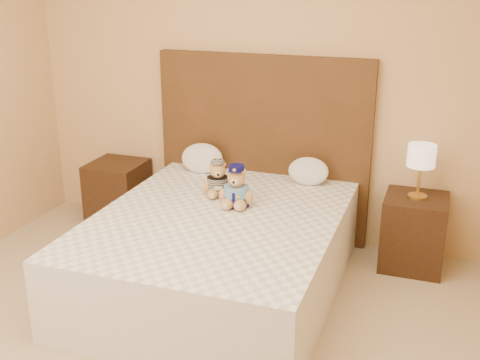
% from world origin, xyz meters
% --- Properties ---
extents(room_walls, '(4.04, 4.52, 2.72)m').
position_xyz_m(room_walls, '(0.00, 0.46, 1.81)').
color(room_walls, tan).
rests_on(room_walls, ground).
extents(bed, '(1.60, 2.00, 0.55)m').
position_xyz_m(bed, '(0.00, 1.20, 0.28)').
color(bed, white).
rests_on(bed, ground).
extents(headboard, '(1.75, 0.08, 1.50)m').
position_xyz_m(headboard, '(0.00, 2.21, 0.75)').
color(headboard, '#533019').
rests_on(headboard, ground).
extents(nightstand_left, '(0.45, 0.45, 0.55)m').
position_xyz_m(nightstand_left, '(-1.25, 2.00, 0.28)').
color(nightstand_left, '#352011').
rests_on(nightstand_left, ground).
extents(nightstand_right, '(0.45, 0.45, 0.55)m').
position_xyz_m(nightstand_right, '(1.25, 2.00, 0.28)').
color(nightstand_right, '#352011').
rests_on(nightstand_right, ground).
extents(lamp, '(0.20, 0.20, 0.40)m').
position_xyz_m(lamp, '(1.25, 2.00, 0.85)').
color(lamp, gold).
rests_on(lamp, nightstand_right).
extents(teddy_police, '(0.27, 0.26, 0.30)m').
position_xyz_m(teddy_police, '(0.06, 1.41, 0.70)').
color(teddy_police, '#B78047').
rests_on(teddy_police, bed).
extents(teddy_prisoner, '(0.30, 0.30, 0.26)m').
position_xyz_m(teddy_prisoner, '(-0.14, 1.56, 0.68)').
color(teddy_prisoner, '#B78047').
rests_on(teddy_prisoner, bed).
extents(pillow_left, '(0.36, 0.23, 0.25)m').
position_xyz_m(pillow_left, '(-0.46, 2.03, 0.68)').
color(pillow_left, white).
rests_on(pillow_left, bed).
extents(pillow_right, '(0.32, 0.20, 0.22)m').
position_xyz_m(pillow_right, '(0.43, 2.03, 0.66)').
color(pillow_right, white).
rests_on(pillow_right, bed).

